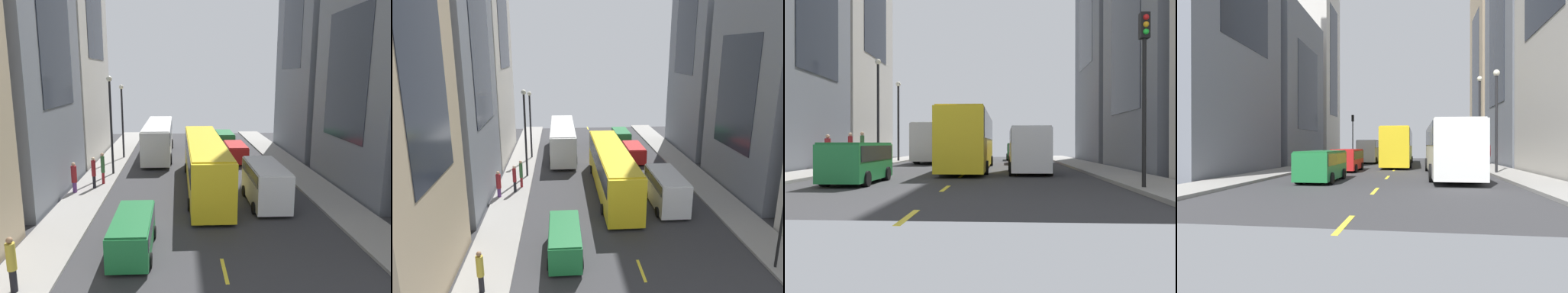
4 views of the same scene
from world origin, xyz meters
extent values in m
plane|color=#333335|center=(0.00, 0.00, 0.00)|extent=(42.90, 42.90, 0.00)
cube|color=gray|center=(-8.08, 0.00, 0.07)|extent=(2.74, 44.00, 0.15)
cube|color=gray|center=(8.08, 0.00, 0.07)|extent=(2.74, 44.00, 0.15)
cube|color=yellow|center=(0.00, -21.00, 0.01)|extent=(0.16, 2.00, 0.01)
cube|color=yellow|center=(0.00, -15.00, 0.01)|extent=(0.16, 2.00, 0.01)
cube|color=yellow|center=(0.00, -9.00, 0.01)|extent=(0.16, 2.00, 0.01)
cube|color=yellow|center=(0.00, -3.00, 0.01)|extent=(0.16, 2.00, 0.01)
cube|color=yellow|center=(0.00, 3.00, 0.01)|extent=(0.16, 2.00, 0.01)
cube|color=yellow|center=(0.00, 9.00, 0.01)|extent=(0.16, 2.00, 0.01)
cube|color=yellow|center=(0.00, 15.00, 0.01)|extent=(0.16, 2.00, 0.01)
cube|color=yellow|center=(0.00, 21.00, 0.01)|extent=(0.16, 2.00, 0.01)
cube|color=tan|center=(-13.16, -15.83, 12.67)|extent=(7.03, 9.17, 25.33)
cube|color=#1E232D|center=(-13.16, -15.83, 12.67)|extent=(7.10, 5.04, 13.93)
cube|color=slate|center=(-14.29, -4.40, 13.44)|extent=(9.28, 10.86, 26.88)
cube|color=#1E232D|center=(-14.29, -4.40, 13.44)|extent=(9.38, 5.98, 14.78)
cube|color=beige|center=(13.40, -14.69, 13.61)|extent=(7.50, 7.22, 27.22)
cube|color=#1E232D|center=(13.40, -14.69, 13.61)|extent=(7.58, 3.97, 14.97)
cube|color=slate|center=(13.54, -4.08, 8.04)|extent=(7.78, 11.12, 16.07)
cube|color=#1E232D|center=(13.54, -4.08, 8.04)|extent=(7.86, 6.12, 8.84)
cube|color=silver|center=(-3.87, 7.43, 1.77)|extent=(2.55, 12.26, 3.00)
cube|color=black|center=(-3.87, 7.43, 2.62)|extent=(2.60, 11.28, 1.20)
cube|color=beige|center=(-3.87, 7.43, 3.31)|extent=(2.45, 11.77, 0.08)
cylinder|color=black|center=(-5.04, 11.23, 0.50)|extent=(0.46, 1.00, 1.00)
cylinder|color=black|center=(-2.69, 11.23, 0.50)|extent=(0.46, 1.00, 1.00)
cylinder|color=black|center=(-5.04, 3.62, 0.50)|extent=(0.46, 1.00, 1.00)
cylinder|color=black|center=(-2.69, 3.62, 0.50)|extent=(0.46, 1.00, 1.00)
cube|color=yellow|center=(-0.01, -3.70, 1.86)|extent=(2.45, 14.18, 3.30)
cube|color=black|center=(-0.01, -3.70, 2.72)|extent=(2.50, 13.05, 1.48)
cube|color=gold|center=(-0.01, -3.70, 3.55)|extent=(2.35, 13.62, 0.08)
cylinder|color=black|center=(-1.13, 0.70, 0.38)|extent=(0.44, 0.76, 0.76)
cylinder|color=black|center=(1.12, 0.70, 0.38)|extent=(0.44, 0.76, 0.76)
cylinder|color=black|center=(-1.13, -8.09, 0.38)|extent=(0.44, 0.76, 0.76)
cylinder|color=black|center=(1.12, -8.09, 0.38)|extent=(0.44, 0.76, 0.76)
cube|color=white|center=(3.56, -7.17, 1.35)|extent=(2.05, 5.22, 2.30)
cube|color=black|center=(3.56, -7.17, 2.10)|extent=(2.09, 4.80, 0.69)
cube|color=silver|center=(3.56, -7.17, 2.54)|extent=(1.97, 5.01, 0.08)
cylinder|color=black|center=(2.62, -5.55, 0.36)|extent=(0.37, 0.72, 0.72)
cylinder|color=black|center=(4.51, -5.55, 0.36)|extent=(0.37, 0.72, 0.72)
cylinder|color=black|center=(2.62, -8.79, 0.36)|extent=(0.37, 0.72, 0.72)
cylinder|color=black|center=(4.51, -8.79, 0.36)|extent=(0.37, 0.72, 0.72)
cube|color=#1E7238|center=(3.41, 11.62, 0.89)|extent=(1.82, 4.34, 1.45)
cube|color=black|center=(3.41, 11.62, 1.26)|extent=(1.85, 3.99, 0.61)
cube|color=#1A612F|center=(3.41, 11.62, 1.66)|extent=(1.75, 4.16, 0.08)
cylinder|color=black|center=(2.57, 12.97, 0.31)|extent=(0.33, 0.62, 0.62)
cylinder|color=black|center=(4.25, 12.97, 0.31)|extent=(0.33, 0.62, 0.62)
cylinder|color=black|center=(2.57, 10.28, 0.31)|extent=(0.33, 0.62, 0.62)
cylinder|color=black|center=(4.25, 10.28, 0.31)|extent=(0.33, 0.62, 0.62)
cube|color=red|center=(3.53, 4.43, 0.90)|extent=(1.80, 4.23, 1.45)
cube|color=black|center=(3.53, 4.43, 1.27)|extent=(1.84, 3.89, 0.61)
cube|color=#A91A1A|center=(3.53, 4.43, 1.66)|extent=(1.73, 4.06, 0.08)
cylinder|color=black|center=(2.70, 5.74, 0.31)|extent=(0.32, 0.62, 0.62)
cylinder|color=black|center=(4.36, 5.74, 0.31)|extent=(0.32, 0.62, 0.62)
cylinder|color=black|center=(2.70, 3.12, 0.31)|extent=(0.32, 0.62, 0.62)
cylinder|color=black|center=(4.36, 3.12, 0.31)|extent=(0.32, 0.62, 0.62)
cube|color=#1E7238|center=(-4.00, -13.12, 0.91)|extent=(1.75, 4.53, 1.47)
cube|color=black|center=(-4.00, -13.12, 1.28)|extent=(1.78, 4.17, 0.62)
cube|color=#1A612F|center=(-4.00, -13.12, 1.68)|extent=(1.68, 4.35, 0.08)
cylinder|color=black|center=(-4.80, -11.71, 0.31)|extent=(0.31, 0.62, 0.62)
cylinder|color=black|center=(-3.20, -11.71, 0.31)|extent=(0.31, 0.62, 0.62)
cylinder|color=black|center=(-4.80, -14.53, 0.31)|extent=(0.31, 0.62, 0.62)
cylinder|color=black|center=(-3.20, -14.53, 0.31)|extent=(0.31, 0.62, 0.62)
cylinder|color=black|center=(-7.86, -3.77, 0.59)|extent=(0.22, 0.22, 0.88)
cylinder|color=maroon|center=(-7.86, -3.77, 1.59)|extent=(0.29, 0.29, 1.13)
sphere|color=beige|center=(-7.86, -3.77, 2.28)|extent=(0.24, 0.24, 0.24)
cylinder|color=black|center=(-7.99, -16.30, 0.59)|extent=(0.26, 0.26, 0.88)
cylinder|color=gold|center=(-7.99, -16.30, 1.54)|extent=(0.34, 0.34, 1.04)
sphere|color=#8C6647|center=(-7.99, -16.30, 2.18)|extent=(0.24, 0.24, 0.24)
cylinder|color=#593372|center=(-8.98, -4.66, 0.51)|extent=(0.28, 0.28, 0.72)
cylinder|color=maroon|center=(-8.98, -4.66, 1.43)|extent=(0.38, 0.38, 1.14)
sphere|color=tan|center=(-8.98, -4.66, 2.13)|extent=(0.26, 0.26, 0.26)
cylinder|color=maroon|center=(-7.44, -2.70, 0.57)|extent=(0.21, 0.21, 0.84)
cylinder|color=#336B38|center=(-7.44, -2.70, 1.61)|extent=(0.28, 0.28, 1.23)
sphere|color=tan|center=(-7.44, -2.70, 2.35)|extent=(0.26, 0.26, 0.26)
cylinder|color=black|center=(7.10, -15.44, 2.76)|extent=(0.14, 0.14, 5.22)
cube|color=black|center=(7.10, -15.44, 5.82)|extent=(0.32, 0.32, 0.90)
sphere|color=red|center=(7.10, -15.61, 6.07)|extent=(0.20, 0.20, 0.20)
sphere|color=orange|center=(7.10, -15.61, 5.82)|extent=(0.20, 0.20, 0.20)
sphere|color=green|center=(7.10, -15.61, 5.57)|extent=(0.20, 0.20, 0.20)
cylinder|color=black|center=(-7.20, 0.11, 3.87)|extent=(0.18, 0.18, 7.44)
sphere|color=silver|center=(-7.20, 0.11, 7.77)|extent=(0.44, 0.44, 0.44)
cylinder|color=black|center=(-7.20, 6.03, 3.46)|extent=(0.18, 0.18, 6.62)
sphere|color=silver|center=(-7.20, 6.03, 6.95)|extent=(0.44, 0.44, 0.44)
camera|label=1|loc=(-1.88, -28.66, 8.01)|focal=33.13mm
camera|label=2|loc=(-4.15, -31.38, 11.26)|focal=33.09mm
camera|label=3|loc=(2.20, -30.31, 1.69)|focal=38.14mm
camera|label=4|loc=(-1.81, 28.91, 2.00)|focal=29.57mm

